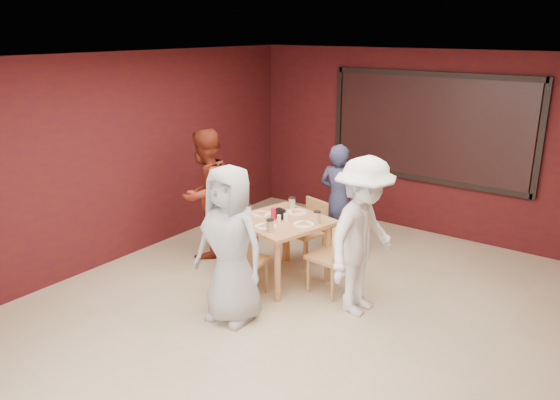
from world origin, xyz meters
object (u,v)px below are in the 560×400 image
Objects in this scene: chair_right at (336,253)px; diner_front at (230,245)px; chair_back at (310,227)px; diner_left at (206,194)px; dining_table at (282,227)px; chair_front at (242,258)px; diner_back at (338,200)px; diner_right at (363,237)px; chair_left at (234,231)px.

chair_right is 1.37m from diner_front.
diner_left is (-1.30, -0.66, 0.41)m from chair_back.
dining_table is 0.71× the size of diner_front.
diner_left reaches higher than chair_right.
diner_front is (0.13, -1.12, 0.17)m from dining_table.
dining_table is at bearing 80.94° from diner_left.
diner_left is (-2.09, -0.01, 0.37)m from chair_right.
dining_table is 0.69× the size of diner_left.
diner_back reaches higher than chair_front.
diner_front is (0.16, -1.82, 0.39)m from chair_back.
diner_back is 1.66m from diner_right.
chair_front is 1.52m from diner_left.
dining_table is 0.75m from chair_left.
diner_front is (-0.62, -1.17, 0.35)m from chair_right.
dining_table reaches higher than chair_left.
chair_front is at bearing -43.47° from chair_left.
diner_right is (1.05, -1.28, 0.10)m from diner_back.
diner_front is 2.28m from diner_back.
chair_left is 0.53× the size of diner_front.
diner_right is at bearing -34.02° from chair_back.
diner_right reaches higher than chair_right.
diner_right is at bearing 25.14° from chair_front.
diner_front is 0.98× the size of diner_right.
diner_left is 2.53m from diner_right.
dining_table is 1.34m from diner_left.
dining_table is at bearing 93.01° from diner_front.
chair_right is 1.29m from diner_back.
dining_table is at bearing -176.00° from chair_right.
chair_front is 0.57m from diner_front.
chair_back is 0.49× the size of diner_front.
chair_front is 1.00× the size of chair_right.
diner_right reaches higher than chair_left.
diner_back is at bearing 86.22° from diner_front.
diner_right reaches higher than chair_front.
chair_back is 1.53m from diner_right.
chair_front is 1.08× the size of chair_back.
dining_table is at bearing 85.01° from chair_front.
chair_front is 1.01× the size of chair_left.
diner_right reaches higher than diner_front.
dining_table is at bearing -87.69° from chair_back.
diner_right reaches higher than diner_left.
chair_left reaches higher than chair_back.
diner_back reaches higher than chair_right.
chair_left is at bearing -131.36° from chair_back.
diner_right is at bearing 79.14° from diner_left.
chair_front is at bearing 83.21° from diner_back.
diner_back is 1.84m from diner_left.
diner_back is (0.14, 1.16, 0.08)m from dining_table.
chair_right is at bearing 4.00° from dining_table.
dining_table is 1.14m from diner_front.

